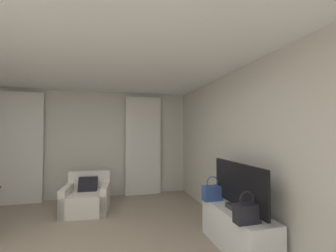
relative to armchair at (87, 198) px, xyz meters
name	(u,v)px	position (x,y,z in m)	size (l,w,h in m)	color
wall_window	(87,144)	(-0.10, 1.00, 1.04)	(5.12, 0.06, 2.60)	beige
wall_right	(257,153)	(2.43, -2.03, 1.04)	(0.06, 6.12, 2.60)	beige
ceiling	(60,38)	(-0.10, -2.03, 2.37)	(5.12, 6.12, 0.06)	white
curtain_left_panel	(21,147)	(-1.48, 0.87, 0.99)	(0.90, 0.06, 2.50)	silver
curtain_right_panel	(143,145)	(1.27, 0.87, 0.99)	(0.90, 0.06, 2.50)	silver
armchair	(87,198)	(0.00, 0.00, 0.00)	(0.91, 0.84, 0.76)	silver
tv_console	(237,230)	(2.10, -2.00, 0.01)	(0.46, 1.21, 0.54)	white
tv_flatscreen	(238,188)	(2.10, -2.05, 0.58)	(0.20, 1.13, 0.64)	#333338
handbag_primary	(212,192)	(1.97, -1.57, 0.40)	(0.30, 0.14, 0.37)	#335193
handbag_secondary	(247,212)	(1.97, -2.41, 0.40)	(0.30, 0.14, 0.37)	black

